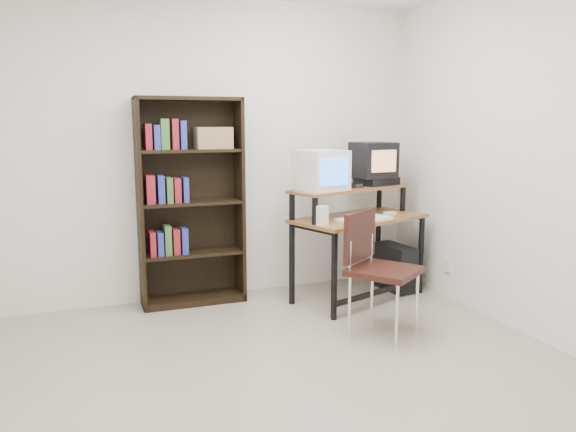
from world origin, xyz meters
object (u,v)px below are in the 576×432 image
object	(u,v)px
crt_tv	(373,160)
pc_tower	(394,267)
computer_desk	(357,222)
crt_monitor	(321,171)
school_chair	(375,259)
bookshelf	(190,199)

from	to	relation	value
crt_tv	pc_tower	world-z (taller)	crt_tv
computer_desk	crt_monitor	bearing A→B (deg)	154.89
computer_desk	crt_monitor	xyz separation A→B (m)	(-0.34, 0.04, 0.46)
crt_monitor	crt_tv	xyz separation A→B (m)	(0.59, 0.15, 0.07)
pc_tower	school_chair	bearing A→B (deg)	-134.96
school_chair	bookshelf	distance (m)	1.68
pc_tower	school_chair	world-z (taller)	school_chair
bookshelf	crt_tv	bearing A→B (deg)	-7.29
crt_monitor	crt_tv	bearing A→B (deg)	1.52
crt_monitor	pc_tower	bearing A→B (deg)	-8.48
computer_desk	crt_tv	distance (m)	0.61
computer_desk	pc_tower	size ratio (longest dim) A/B	2.92
school_chair	bookshelf	xyz separation A→B (m)	(-1.10, 1.22, 0.34)
pc_tower	bookshelf	bearing A→B (deg)	164.50
computer_desk	crt_monitor	distance (m)	0.57
crt_tv	crt_monitor	bearing A→B (deg)	-169.78
computer_desk	crt_tv	xyz separation A→B (m)	(0.25, 0.19, 0.52)
computer_desk	pc_tower	bearing A→B (deg)	-6.49
computer_desk	pc_tower	world-z (taller)	computer_desk
computer_desk	crt_tv	size ratio (longest dim) A/B	3.64
crt_monitor	school_chair	distance (m)	1.02
computer_desk	pc_tower	distance (m)	0.66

